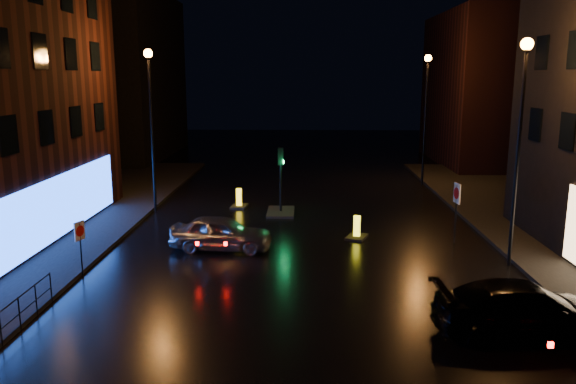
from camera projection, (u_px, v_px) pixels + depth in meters
The scene contains 14 objects.
ground at pixel (303, 334), 15.66m from camera, with size 120.00×120.00×0.00m, color black.
building_far_left at pixel (121, 76), 48.92m from camera, with size 8.00×16.00×14.00m, color black.
building_far_right at pixel (489, 89), 45.35m from camera, with size 8.00×14.00×12.00m, color black.
street_lamp_lfar at pixel (151, 106), 28.44m from camera, with size 0.44×0.44×8.37m.
street_lamp_rnear at pixel (521, 118), 20.19m from camera, with size 0.44×0.44×8.37m.
street_lamp_rfar at pixel (426, 100), 35.85m from camera, with size 0.44×0.44×8.37m.
traffic_signal at pixel (281, 204), 29.29m from camera, with size 1.40×2.40×3.45m.
guard_railing at pixel (0, 321), 14.75m from camera, with size 0.05×6.04×1.00m.
silver_hatchback at pixel (221, 233), 23.11m from camera, with size 1.68×4.17×1.42m, color #B0B3B9.
dark_sedan at pixel (527, 309), 15.47m from camera, with size 2.07×5.09×1.48m, color black.
bollard_near at pixel (357, 233), 24.83m from camera, with size 1.15×1.37×1.02m.
bollard_far at pixel (239, 203), 30.66m from camera, with size 0.92×1.28×1.05m.
road_sign_left at pixel (80, 236), 19.76m from camera, with size 0.20×0.48×2.05m.
road_sign_right at pixel (457, 198), 23.81m from camera, with size 0.14×0.63×2.61m.
Camera 1 is at (-0.03, -14.53, 7.06)m, focal length 35.00 mm.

